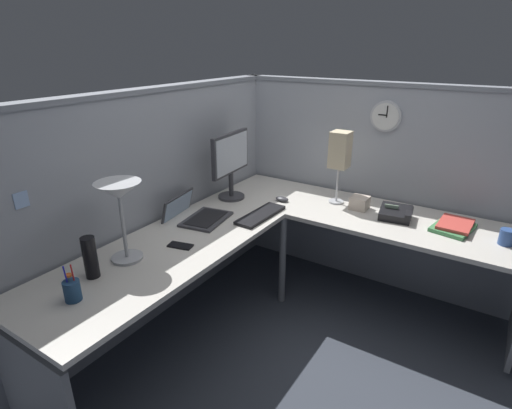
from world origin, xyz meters
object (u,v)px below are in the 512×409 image
Objects in this scene: monitor at (231,161)px; desk_lamp_paper at (340,152)px; laptop at (194,215)px; office_phone at (397,214)px; coffee_mug at (506,237)px; thermos_flask at (90,257)px; keyboard at (261,215)px; cell_phone at (180,246)px; tissue_box at (360,203)px; desk_lamp_dome at (119,197)px; computer_mouse at (282,199)px; book_stack at (454,226)px; wall_clock at (386,116)px; pen_cup at (72,290)px.

desk_lamp_paper is at bearing -64.07° from monitor.
laptop is 1.89× the size of office_phone.
monitor is 1.84m from coffee_mug.
keyboard is at bearing -15.50° from thermos_flask.
office_phone is at bearing -76.66° from monitor.
monitor is at bearing 1.16° from cell_phone.
keyboard is 3.58× the size of tissue_box.
office_phone is at bearing -57.82° from laptop.
desk_lamp_dome is (-0.62, -0.06, 0.34)m from laptop.
keyboard is 2.99× the size of cell_phone.
keyboard is at bearing -53.93° from laptop.
desk_lamp_paper is at bearing 81.15° from tissue_box.
keyboard is 4.13× the size of computer_mouse.
office_phone is 2.38× the size of coffee_mug.
coffee_mug is (1.05, -1.59, 0.04)m from cell_phone.
computer_mouse is 1.17m from book_stack.
desk_lamp_paper is at bearing -21.31° from thermos_flask.
desk_lamp_paper reaches higher than monitor.
computer_mouse is 0.56m from tissue_box.
book_stack is (0.49, -1.14, 0.01)m from keyboard.
wall_clock is at bearing 35.09° from office_phone.
desk_lamp_paper reaches higher than keyboard.
wall_clock is at bearing 67.03° from coffee_mug.
desk_lamp_paper reaches higher than computer_mouse.
wall_clock reaches higher than monitor.
keyboard is at bearing -18.89° from desk_lamp_dome.
office_phone is (1.57, -1.10, -0.07)m from thermos_flask.
desk_lamp_paper reaches higher than coffee_mug.
computer_mouse reaches higher than cell_phone.
thermos_flask is at bearing 166.22° from keyboard.
cell_phone is 1.50× the size of coffee_mug.
cell_phone is at bearing 171.59° from computer_mouse.
thermos_flask is (-0.48, 0.15, 0.10)m from cell_phone.
cell_phone is 0.46× the size of book_stack.
cell_phone is 0.63× the size of office_phone.
thermos_flask is at bearing 145.03° from office_phone.
pen_cup is 1.93m from tissue_box.
cell_phone is at bearing -28.63° from desk_lamp_dome.
tissue_box is (1.79, -0.73, -0.01)m from pen_cup.
cell_phone is (-0.36, -0.21, -0.02)m from laptop.
tissue_box is (-0.03, -0.19, -0.34)m from desk_lamp_paper.
keyboard is 0.33m from computer_mouse.
pen_cup reaches higher than laptop.
computer_mouse is at bearing 99.12° from office_phone.
desk_lamp_dome is 0.84× the size of desk_lamp_paper.
tissue_box reaches higher than computer_mouse.
desk_lamp_paper is (0.53, -0.33, 0.37)m from keyboard.
monitor reaches higher than keyboard.
monitor is 1.58m from book_stack.
cell_phone is (-0.96, 0.14, -0.01)m from computer_mouse.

